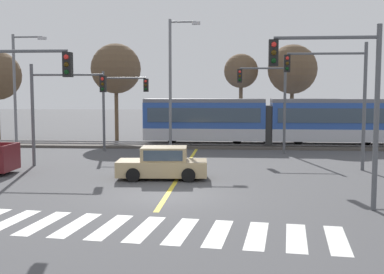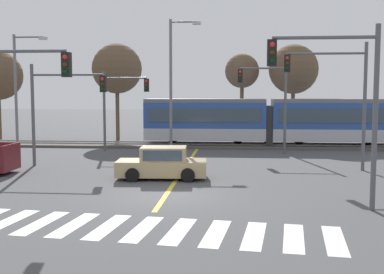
% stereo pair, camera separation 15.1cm
% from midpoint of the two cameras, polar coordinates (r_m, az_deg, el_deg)
% --- Properties ---
extents(ground_plane, '(200.00, 200.00, 0.00)m').
position_cam_midpoint_polar(ground_plane, '(19.11, -3.25, -6.96)').
color(ground_plane, '#474749').
extents(track_bed, '(120.00, 4.00, 0.18)m').
position_cam_midpoint_polar(track_bed, '(36.59, 0.65, -0.97)').
color(track_bed, '#4C4742').
rests_on(track_bed, ground).
extents(rail_near, '(120.00, 0.08, 0.10)m').
position_cam_midpoint_polar(rail_near, '(35.86, 0.57, -0.87)').
color(rail_near, '#939399').
rests_on(rail_near, track_bed).
extents(rail_far, '(120.00, 0.08, 0.10)m').
position_cam_midpoint_polar(rail_far, '(37.29, 0.73, -0.63)').
color(rail_far, '#939399').
rests_on(rail_far, track_bed).
extents(light_rail_tram, '(18.50, 2.64, 3.43)m').
position_cam_midpoint_polar(light_rail_tram, '(36.42, 8.85, 2.04)').
color(light_rail_tram, '#B7BAC1').
rests_on(light_rail_tram, track_bed).
extents(crosswalk_stripe_1, '(0.87, 2.85, 0.01)m').
position_cam_midpoint_polar(crosswalk_stripe_1, '(16.44, -20.89, -9.30)').
color(crosswalk_stripe_1, silver).
rests_on(crosswalk_stripe_1, ground).
extents(crosswalk_stripe_2, '(0.87, 2.85, 0.01)m').
position_cam_midpoint_polar(crosswalk_stripe_2, '(15.89, -17.48, -9.69)').
color(crosswalk_stripe_2, silver).
rests_on(crosswalk_stripe_2, ground).
extents(crosswalk_stripe_3, '(0.87, 2.85, 0.01)m').
position_cam_midpoint_polar(crosswalk_stripe_3, '(15.40, -13.84, -10.08)').
color(crosswalk_stripe_3, silver).
rests_on(crosswalk_stripe_3, ground).
extents(crosswalk_stripe_4, '(0.87, 2.85, 0.01)m').
position_cam_midpoint_polar(crosswalk_stripe_4, '(14.98, -9.96, -10.44)').
color(crosswalk_stripe_4, silver).
rests_on(crosswalk_stripe_4, ground).
extents(crosswalk_stripe_5, '(0.87, 2.85, 0.01)m').
position_cam_midpoint_polar(crosswalk_stripe_5, '(14.63, -5.87, -10.78)').
color(crosswalk_stripe_5, silver).
rests_on(crosswalk_stripe_5, ground).
extents(crosswalk_stripe_6, '(0.87, 2.85, 0.01)m').
position_cam_midpoint_polar(crosswalk_stripe_6, '(14.35, -1.59, -11.07)').
color(crosswalk_stripe_6, silver).
rests_on(crosswalk_stripe_6, ground).
extents(crosswalk_stripe_7, '(0.87, 2.85, 0.01)m').
position_cam_midpoint_polar(crosswalk_stripe_7, '(14.15, 2.84, -11.30)').
color(crosswalk_stripe_7, silver).
rests_on(crosswalk_stripe_7, ground).
extents(crosswalk_stripe_8, '(0.87, 2.85, 0.01)m').
position_cam_midpoint_polar(crosswalk_stripe_8, '(14.04, 7.37, -11.48)').
color(crosswalk_stripe_8, silver).
rests_on(crosswalk_stripe_8, ground).
extents(crosswalk_stripe_9, '(0.87, 2.85, 0.01)m').
position_cam_midpoint_polar(crosswalk_stripe_9, '(14.01, 11.96, -11.58)').
color(crosswalk_stripe_9, silver).
rests_on(crosswalk_stripe_9, ground).
extents(crosswalk_stripe_10, '(0.87, 2.85, 0.01)m').
position_cam_midpoint_polar(crosswalk_stripe_10, '(14.07, 16.53, -11.61)').
color(crosswalk_stripe_10, silver).
rests_on(crosswalk_stripe_10, ground).
extents(lane_centre_line, '(0.20, 18.47, 0.01)m').
position_cam_midpoint_polar(lane_centre_line, '(25.50, -1.19, -3.87)').
color(lane_centre_line, gold).
rests_on(lane_centre_line, ground).
extents(sedan_crossing, '(4.30, 2.13, 1.52)m').
position_cam_midpoint_polar(sedan_crossing, '(22.71, -3.71, -3.22)').
color(sedan_crossing, tan).
rests_on(sedan_crossing, ground).
extents(traffic_light_mid_left, '(4.25, 0.38, 5.62)m').
position_cam_midpoint_polar(traffic_light_mid_left, '(27.45, -15.67, 4.31)').
color(traffic_light_mid_left, '#515459').
rests_on(traffic_light_mid_left, ground).
extents(traffic_light_far_left, '(3.25, 0.38, 5.53)m').
position_cam_midpoint_polar(traffic_light_far_left, '(33.76, -8.74, 4.48)').
color(traffic_light_far_left, '#515459').
rests_on(traffic_light_far_left, ground).
extents(traffic_light_near_right, '(3.75, 0.38, 6.33)m').
position_cam_midpoint_polar(traffic_light_near_right, '(17.14, 16.97, 5.48)').
color(traffic_light_near_right, '#515459').
rests_on(traffic_light_near_right, ground).
extents(traffic_light_far_right, '(3.25, 0.38, 6.18)m').
position_cam_midpoint_polar(traffic_light_far_right, '(32.49, 8.97, 5.13)').
color(traffic_light_far_right, '#515459').
rests_on(traffic_light_far_right, ground).
extents(traffic_light_mid_right, '(4.25, 0.38, 6.64)m').
position_cam_midpoint_polar(traffic_light_mid_right, '(26.13, 16.75, 5.68)').
color(traffic_light_mid_right, '#515459').
rests_on(traffic_light_mid_right, ground).
extents(traffic_light_near_left, '(3.75, 0.38, 6.05)m').
position_cam_midpoint_polar(traffic_light_near_left, '(19.17, -21.04, 4.72)').
color(traffic_light_near_left, '#515459').
rests_on(traffic_light_near_left, ground).
extents(street_lamp_west, '(2.51, 0.28, 8.20)m').
position_cam_midpoint_polar(street_lamp_west, '(36.82, -20.04, 5.96)').
color(street_lamp_west, slate).
rests_on(street_lamp_west, ground).
extents(street_lamp_centre, '(2.18, 0.28, 9.08)m').
position_cam_midpoint_polar(street_lamp_centre, '(33.51, -2.41, 7.09)').
color(street_lamp_centre, slate).
rests_on(street_lamp_centre, ground).
extents(bare_tree_west, '(4.19, 4.19, 8.19)m').
position_cam_midpoint_polar(bare_tree_west, '(41.29, -9.11, 7.98)').
color(bare_tree_west, brown).
rests_on(bare_tree_west, ground).
extents(bare_tree_east, '(2.93, 2.93, 7.40)m').
position_cam_midpoint_polar(bare_tree_east, '(41.83, 5.73, 7.71)').
color(bare_tree_east, brown).
rests_on(bare_tree_east, ground).
extents(bare_tree_far_east, '(4.12, 4.12, 8.09)m').
position_cam_midpoint_polar(bare_tree_far_east, '(41.42, 11.71, 7.83)').
color(bare_tree_far_east, brown).
rests_on(bare_tree_far_east, ground).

